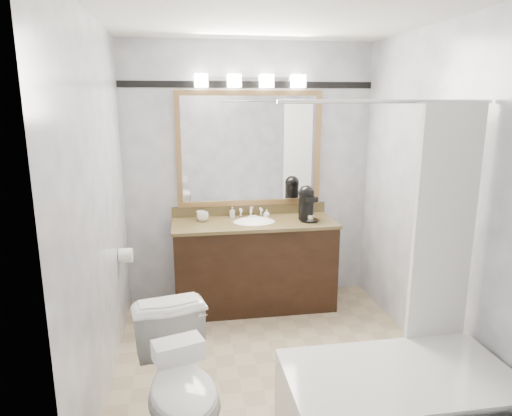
% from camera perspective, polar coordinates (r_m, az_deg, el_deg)
% --- Properties ---
extents(room, '(2.42, 2.62, 2.52)m').
position_cam_1_polar(room, '(3.21, 2.63, 0.57)').
color(room, tan).
rests_on(room, ground).
extents(vanity, '(1.53, 0.58, 0.97)m').
position_cam_1_polar(vanity, '(4.40, -0.23, -6.83)').
color(vanity, black).
rests_on(vanity, ground).
extents(mirror, '(1.40, 0.04, 1.10)m').
position_cam_1_polar(mirror, '(4.42, -0.80, 7.37)').
color(mirror, '#A17948').
rests_on(mirror, room).
extents(vanity_light_bar, '(1.02, 0.14, 0.12)m').
position_cam_1_polar(vanity_light_bar, '(4.34, -0.71, 15.64)').
color(vanity_light_bar, silver).
rests_on(vanity_light_bar, room).
extents(accent_stripe, '(2.40, 0.01, 0.06)m').
position_cam_1_polar(accent_stripe, '(4.41, -0.84, 15.17)').
color(accent_stripe, black).
rests_on(accent_stripe, room).
extents(bathtub, '(1.30, 0.75, 1.96)m').
position_cam_1_polar(bathtub, '(2.99, 17.54, -21.48)').
color(bathtub, white).
rests_on(bathtub, ground).
extents(tp_roll, '(0.11, 0.12, 0.12)m').
position_cam_1_polar(tp_roll, '(3.96, -15.98, -5.72)').
color(tp_roll, white).
rests_on(tp_roll, room).
extents(toilet, '(0.58, 0.84, 0.78)m').
position_cam_1_polar(toilet, '(2.78, -9.31, -21.19)').
color(toilet, white).
rests_on(toilet, ground).
extents(tissue_box, '(0.25, 0.19, 0.09)m').
position_cam_1_polar(tissue_box, '(2.25, -9.70, -17.06)').
color(tissue_box, white).
rests_on(tissue_box, toilet).
extents(coffee_maker, '(0.18, 0.22, 0.33)m').
position_cam_1_polar(coffee_maker, '(4.31, 6.36, 0.70)').
color(coffee_maker, black).
rests_on(coffee_maker, vanity).
extents(cup_left, '(0.11, 0.11, 0.09)m').
position_cam_1_polar(cup_left, '(4.31, -6.68, -1.08)').
color(cup_left, white).
rests_on(cup_left, vanity).
extents(cup_right, '(0.10, 0.10, 0.08)m').
position_cam_1_polar(cup_right, '(4.38, -6.90, -0.89)').
color(cup_right, white).
rests_on(cup_right, vanity).
extents(soap_bottle_a, '(0.05, 0.05, 0.10)m').
position_cam_1_polar(soap_bottle_a, '(4.41, -2.99, -0.55)').
color(soap_bottle_a, white).
rests_on(soap_bottle_a, vanity).
extents(soap_bottle_b, '(0.06, 0.06, 0.08)m').
position_cam_1_polar(soap_bottle_b, '(4.42, 1.33, -0.68)').
color(soap_bottle_b, white).
rests_on(soap_bottle_b, vanity).
extents(soap_bar, '(0.09, 0.07, 0.02)m').
position_cam_1_polar(soap_bar, '(4.39, -0.41, -1.14)').
color(soap_bar, beige).
rests_on(soap_bar, vanity).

